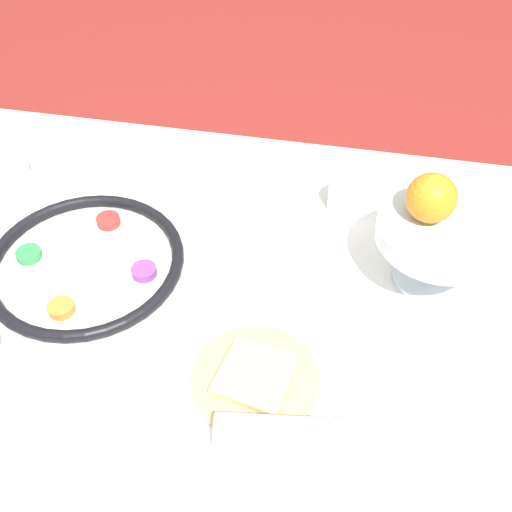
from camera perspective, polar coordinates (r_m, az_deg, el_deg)
name	(u,v)px	position (r m, az deg, el deg)	size (l,w,h in m)	color
ground_plane	(240,479)	(1.56, -1.56, -20.47)	(8.00, 8.00, 0.00)	maroon
dining_table	(236,405)	(1.24, -1.89, -13.99)	(1.49, 0.84, 0.71)	white
seder_plate	(87,262)	(1.01, -15.83, -0.57)	(0.32, 0.32, 0.03)	silver
fruit_stand	(438,237)	(0.95, 16.97, 1.76)	(0.19, 0.19, 0.12)	silver
orange_fruit	(432,198)	(0.91, 16.37, 5.33)	(0.08, 0.08, 0.08)	orange
bread_plate	(255,378)	(0.85, -0.05, -11.53)	(0.18, 0.18, 0.02)	tan
napkin_roll	(287,432)	(0.79, 2.99, -16.44)	(0.19, 0.07, 0.04)	white
cup_near	(348,196)	(1.09, 8.71, 5.67)	(0.07, 0.07, 0.06)	silver
cup_mid	(9,170)	(1.23, -22.44, 7.59)	(0.07, 0.07, 0.06)	silver
fork_left	(133,165)	(1.21, -11.60, 8.51)	(0.10, 0.19, 0.01)	silver
fork_right	(148,167)	(1.20, -10.25, 8.38)	(0.09, 0.19, 0.01)	silver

